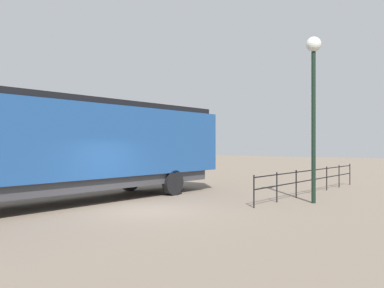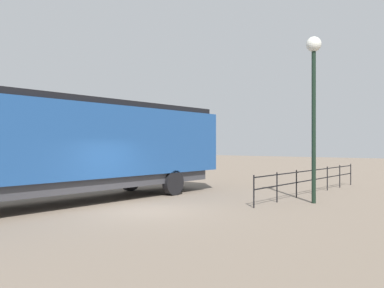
{
  "view_description": "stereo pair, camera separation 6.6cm",
  "coord_description": "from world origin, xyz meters",
  "views": [
    {
      "loc": [
        9.92,
        -9.75,
        2.24
      ],
      "look_at": [
        0.37,
        2.24,
        2.26
      ],
      "focal_mm": 38.35,
      "sensor_mm": 36.0,
      "label": 1
    },
    {
      "loc": [
        9.97,
        -9.7,
        2.24
      ],
      "look_at": [
        0.37,
        2.24,
        2.26
      ],
      "focal_mm": 38.35,
      "sensor_mm": 36.0,
      "label": 2
    }
  ],
  "objects": [
    {
      "name": "ground_plane",
      "position": [
        0.0,
        0.0,
        0.0
      ],
      "size": [
        120.0,
        120.0,
        0.0
      ],
      "primitive_type": "plane",
      "color": "#756656"
    },
    {
      "name": "platform_fence",
      "position": [
        2.62,
        8.18,
        0.75
      ],
      "size": [
        0.05,
        10.59,
        1.16
      ],
      "color": "black",
      "rests_on": "ground_plane"
    },
    {
      "name": "locomotive",
      "position": [
        -3.37,
        -1.08,
        2.24
      ],
      "size": [
        3.07,
        16.89,
        3.97
      ],
      "color": "navy",
      "rests_on": "ground_plane"
    },
    {
      "name": "lamp_post",
      "position": [
        3.81,
        5.36,
        4.68
      ],
      "size": [
        0.57,
        0.57,
        6.35
      ],
      "color": "black",
      "rests_on": "ground_plane"
    }
  ]
}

